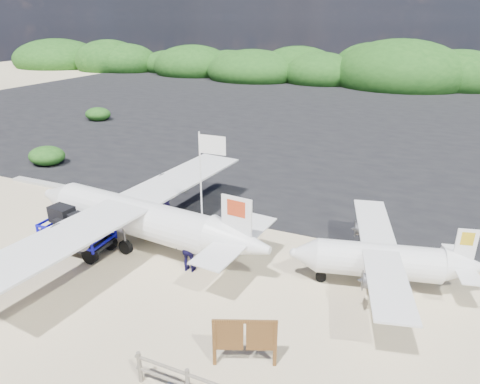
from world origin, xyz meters
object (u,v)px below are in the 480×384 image
object	(u,v)px
aircraft_large	(467,168)
aircraft_small	(295,103)
flagpole	(204,258)
crew_a	(164,198)
baggage_cart	(80,251)
crew_c	(189,250)
signboard	(245,364)
crew_b	(245,221)

from	to	relation	value
aircraft_large	aircraft_small	world-z (taller)	aircraft_large
flagpole	crew_a	xyz separation A→B (m)	(-3.72, 2.84, 0.97)
baggage_cart	flagpole	size ratio (longest dim) A/B	0.58
flagpole	crew_a	distance (m)	4.78
flagpole	crew_c	distance (m)	1.41
flagpole	crew_a	bearing A→B (deg)	142.66
signboard	crew_c	distance (m)	5.46
crew_b	aircraft_small	xyz separation A→B (m)	(-7.68, 33.11, -0.95)
baggage_cart	flagpole	xyz separation A→B (m)	(5.14, 1.61, 0.00)
crew_c	aircraft_large	distance (m)	21.15
crew_a	aircraft_small	world-z (taller)	crew_a
crew_c	crew_b	bearing A→B (deg)	-114.83
crew_a	aircraft_small	xyz separation A→B (m)	(-2.98, 32.33, -0.97)
baggage_cart	flagpole	bearing A→B (deg)	16.20
baggage_cart	aircraft_large	xyz separation A→B (m)	(15.74, 18.81, 0.00)
crew_b	aircraft_large	size ratio (longest dim) A/B	0.13
baggage_cart	aircraft_large	bearing A→B (deg)	48.91
crew_c	crew_a	bearing A→B (deg)	-53.20
baggage_cart	signboard	bearing A→B (deg)	-20.29
flagpole	signboard	distance (m)	6.12
signboard	crew_c	world-z (taller)	crew_c
crew_b	aircraft_small	distance (m)	34.00
crew_c	aircraft_small	bearing A→B (deg)	-86.18
signboard	aircraft_large	size ratio (longest dim) A/B	0.14
baggage_cart	signboard	world-z (taller)	signboard
signboard	crew_a	xyz separation A→B (m)	(-7.59, 7.57, 0.97)
signboard	baggage_cart	bearing A→B (deg)	138.46
crew_a	aircraft_large	distance (m)	20.30
crew_a	crew_b	bearing A→B (deg)	174.37
crew_a	crew_c	size ratio (longest dim) A/B	1.03
aircraft_small	aircraft_large	bearing A→B (deg)	120.63
aircraft_small	signboard	bearing A→B (deg)	91.56
signboard	aircraft_large	xyz separation A→B (m)	(6.72, 21.94, 0.00)
flagpole	aircraft_large	size ratio (longest dim) A/B	0.38
flagpole	crew_b	bearing A→B (deg)	64.40
signboard	crew_a	world-z (taller)	crew_a
crew_a	crew_c	distance (m)	5.35
signboard	crew_b	size ratio (longest dim) A/B	1.02
flagpole	aircraft_small	distance (m)	35.79
flagpole	aircraft_small	size ratio (longest dim) A/B	0.77
baggage_cart	crew_b	size ratio (longest dim) A/B	1.65
flagpole	crew_b	size ratio (longest dim) A/B	2.82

